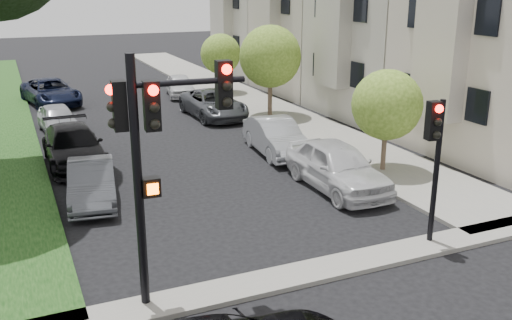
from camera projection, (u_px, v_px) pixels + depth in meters
name	position (u px, v px, depth m)	size (l,w,h in m)	color
ground	(354.00, 319.00, 11.70)	(140.00, 140.00, 0.00)	black
sidewalk_right	(232.00, 93.00, 35.25)	(3.50, 44.00, 0.12)	gray
sidewalk_cross	(307.00, 273.00, 13.43)	(60.00, 1.00, 0.12)	gray
small_tree_a	(387.00, 105.00, 20.02)	(2.50, 2.50, 3.75)	brown
small_tree_b	(270.00, 57.00, 28.29)	(3.10, 3.10, 4.65)	brown
small_tree_c	(221.00, 54.00, 34.68)	(2.45, 2.45, 3.68)	brown
traffic_signal_main	(156.00, 137.00, 11.25)	(2.62, 0.68, 5.36)	black
traffic_signal_secondary	(435.00, 146.00, 14.21)	(0.50, 0.41, 3.88)	black
car_parked_0	(337.00, 166.00, 18.83)	(1.90, 4.72, 1.61)	silver
car_parked_1	(276.00, 137.00, 22.78)	(1.50, 4.31, 1.42)	#999BA0
car_parked_2	(213.00, 104.00, 29.03)	(2.30, 4.99, 1.39)	#3F4247
car_parked_3	(180.00, 86.00, 34.43)	(1.54, 3.84, 1.31)	silver
car_parked_5	(92.00, 182.00, 17.76)	(1.38, 3.96, 1.30)	#3F4247
car_parked_6	(74.00, 146.00, 21.40)	(2.03, 4.99, 1.45)	black
car_parked_7	(58.00, 119.00, 26.07)	(1.52, 3.79, 1.29)	#999BA0
car_parked_8	(51.00, 92.00, 32.06)	(2.39, 5.18, 1.44)	black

